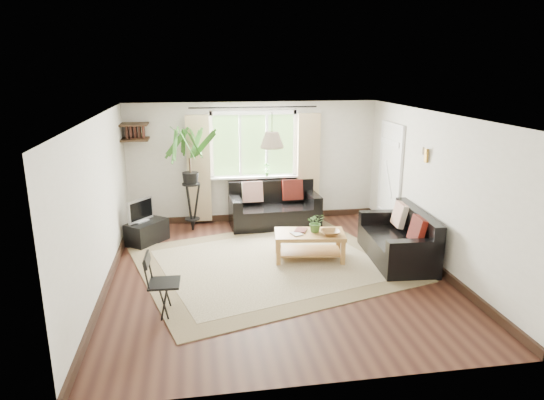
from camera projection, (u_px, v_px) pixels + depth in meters
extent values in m
plane|color=black|center=(276.00, 272.00, 7.46)|extent=(5.50, 5.50, 0.00)
plane|color=white|center=(276.00, 115.00, 6.82)|extent=(5.50, 5.50, 0.00)
cube|color=beige|center=(254.00, 162.00, 9.75)|extent=(5.00, 0.02, 2.40)
cube|color=beige|center=(325.00, 273.00, 4.52)|extent=(5.00, 0.02, 2.40)
cube|color=beige|center=(100.00, 205.00, 6.76)|extent=(0.02, 5.50, 2.40)
cube|color=beige|center=(435.00, 191.00, 7.52)|extent=(0.02, 5.50, 2.40)
cube|color=beige|center=(270.00, 263.00, 7.77)|extent=(4.70, 4.32, 0.02)
cube|color=silver|center=(390.00, 179.00, 9.18)|extent=(0.06, 0.96, 2.06)
imported|color=#3C6729|center=(316.00, 222.00, 7.86)|extent=(0.31, 0.27, 0.32)
imported|color=brown|center=(331.00, 233.00, 7.75)|extent=(0.30, 0.30, 0.07)
imported|color=silver|center=(292.00, 234.00, 7.74)|extent=(0.21, 0.24, 0.02)
imported|color=brown|center=(295.00, 230.00, 7.96)|extent=(0.27, 0.30, 0.02)
cube|color=black|center=(147.00, 232.00, 8.68)|extent=(0.79, 0.84, 0.40)
imported|color=#2D6023|center=(267.00, 170.00, 9.71)|extent=(0.14, 0.10, 0.27)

